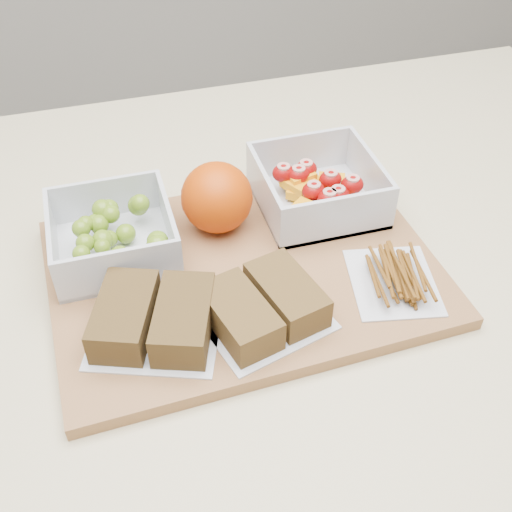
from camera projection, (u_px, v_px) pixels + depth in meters
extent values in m
cube|color=beige|center=(262.00, 479.00, 1.02)|extent=(1.20, 0.90, 0.90)
cube|color=#99693F|center=(244.00, 272.00, 0.71)|extent=(0.43, 0.31, 0.02)
cube|color=silver|center=(116.00, 250.00, 0.73)|extent=(0.13, 0.13, 0.01)
cube|color=silver|center=(106.00, 199.00, 0.75)|extent=(0.13, 0.01, 0.06)
cube|color=silver|center=(120.00, 271.00, 0.66)|extent=(0.13, 0.01, 0.06)
cube|color=silver|center=(169.00, 223.00, 0.72)|extent=(0.01, 0.12, 0.06)
cube|color=silver|center=(53.00, 244.00, 0.70)|extent=(0.01, 0.12, 0.06)
sphere|color=#60821A|center=(103.00, 240.00, 0.71)|extent=(0.02, 0.02, 0.02)
sphere|color=#60821A|center=(85.00, 243.00, 0.69)|extent=(0.02, 0.02, 0.02)
sphere|color=#60821A|center=(111.00, 214.00, 0.72)|extent=(0.02, 0.02, 0.02)
sphere|color=#60821A|center=(126.00, 234.00, 0.72)|extent=(0.02, 0.02, 0.02)
sphere|color=#60821A|center=(81.00, 228.00, 0.71)|extent=(0.02, 0.02, 0.02)
sphere|color=#60821A|center=(109.00, 239.00, 0.71)|extent=(0.02, 0.02, 0.02)
sphere|color=#60821A|center=(86.00, 224.00, 0.71)|extent=(0.02, 0.02, 0.02)
sphere|color=#60821A|center=(158.00, 246.00, 0.68)|extent=(0.02, 0.02, 0.02)
sphere|color=#60821A|center=(138.00, 205.00, 0.74)|extent=(0.02, 0.02, 0.02)
sphere|color=#60821A|center=(102.00, 210.00, 0.73)|extent=(0.02, 0.02, 0.02)
sphere|color=#60821A|center=(81.00, 254.00, 0.68)|extent=(0.02, 0.02, 0.02)
sphere|color=#60821A|center=(140.00, 204.00, 0.74)|extent=(0.02, 0.02, 0.02)
sphere|color=#60821A|center=(120.00, 256.00, 0.68)|extent=(0.02, 0.02, 0.02)
sphere|color=#60821A|center=(104.00, 214.00, 0.73)|extent=(0.02, 0.02, 0.02)
sphere|color=#60821A|center=(99.00, 224.00, 0.72)|extent=(0.02, 0.02, 0.02)
sphere|color=#60821A|center=(109.00, 209.00, 0.73)|extent=(0.02, 0.02, 0.02)
sphere|color=#60821A|center=(158.00, 241.00, 0.69)|extent=(0.02, 0.02, 0.02)
sphere|color=#60821A|center=(164.00, 253.00, 0.70)|extent=(0.02, 0.02, 0.02)
sphere|color=#60821A|center=(95.00, 222.00, 0.72)|extent=(0.02, 0.02, 0.02)
sphere|color=#60821A|center=(102.00, 247.00, 0.69)|extent=(0.02, 0.02, 0.02)
cube|color=silver|center=(316.00, 202.00, 0.79)|extent=(0.14, 0.14, 0.01)
cube|color=silver|center=(300.00, 155.00, 0.82)|extent=(0.14, 0.01, 0.06)
cube|color=silver|center=(339.00, 219.00, 0.72)|extent=(0.14, 0.01, 0.06)
cube|color=silver|center=(369.00, 175.00, 0.79)|extent=(0.01, 0.13, 0.06)
cube|color=silver|center=(264.00, 194.00, 0.76)|extent=(0.01, 0.13, 0.06)
cube|color=orange|center=(327.00, 202.00, 0.77)|extent=(0.04, 0.05, 0.01)
cube|color=orange|center=(301.00, 182.00, 0.79)|extent=(0.05, 0.06, 0.01)
cube|color=orange|center=(325.00, 188.00, 0.79)|extent=(0.05, 0.05, 0.01)
cube|color=orange|center=(331.00, 185.00, 0.80)|extent=(0.05, 0.05, 0.01)
cube|color=orange|center=(299.00, 184.00, 0.78)|extent=(0.05, 0.05, 0.01)
cube|color=orange|center=(300.00, 176.00, 0.79)|extent=(0.04, 0.04, 0.01)
cube|color=orange|center=(307.00, 212.00, 0.74)|extent=(0.05, 0.05, 0.01)
cube|color=orange|center=(339.00, 203.00, 0.76)|extent=(0.04, 0.04, 0.01)
cube|color=orange|center=(303.00, 192.00, 0.79)|extent=(0.05, 0.04, 0.01)
ellipsoid|color=#990B07|center=(330.00, 180.00, 0.77)|extent=(0.03, 0.02, 0.02)
ellipsoid|color=#990B07|center=(338.00, 196.00, 0.75)|extent=(0.03, 0.02, 0.02)
ellipsoid|color=#990B07|center=(283.00, 173.00, 0.78)|extent=(0.03, 0.02, 0.02)
ellipsoid|color=#990B07|center=(352.00, 185.00, 0.77)|extent=(0.03, 0.02, 0.02)
ellipsoid|color=#990B07|center=(298.00, 175.00, 0.78)|extent=(0.03, 0.02, 0.02)
ellipsoid|color=#990B07|center=(329.00, 199.00, 0.75)|extent=(0.03, 0.02, 0.02)
ellipsoid|color=#990B07|center=(313.00, 191.00, 0.76)|extent=(0.03, 0.02, 0.02)
ellipsoid|color=#990B07|center=(306.00, 169.00, 0.79)|extent=(0.03, 0.02, 0.02)
sphere|color=#CA4104|center=(217.00, 197.00, 0.73)|extent=(0.08, 0.08, 0.08)
cube|color=silver|center=(156.00, 330.00, 0.64)|extent=(0.16, 0.15, 0.00)
cube|color=#533D1C|center=(125.00, 316.00, 0.63)|extent=(0.08, 0.11, 0.04)
cube|color=#533D1C|center=(184.00, 319.00, 0.63)|extent=(0.08, 0.11, 0.04)
cube|color=silver|center=(263.00, 318.00, 0.65)|extent=(0.14, 0.13, 0.00)
cube|color=brown|center=(240.00, 316.00, 0.63)|extent=(0.07, 0.10, 0.04)
cube|color=brown|center=(286.00, 295.00, 0.65)|extent=(0.07, 0.10, 0.04)
cube|color=silver|center=(393.00, 282.00, 0.69)|extent=(0.11, 0.12, 0.00)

